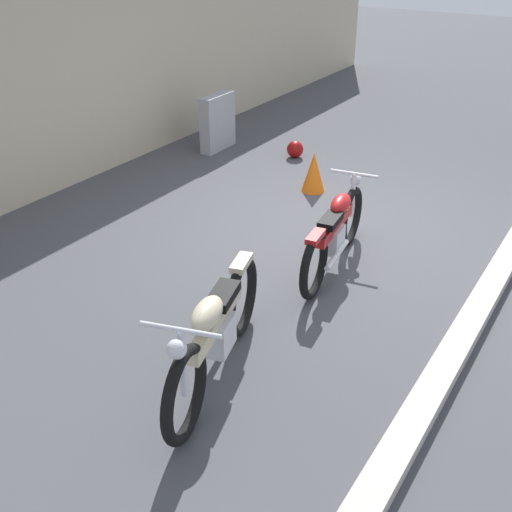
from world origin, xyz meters
TOP-DOWN VIEW (x-y plane):
  - ground_plane at (0.00, 0.00)m, footprint 40.00×40.00m
  - building_wall at (0.00, 4.09)m, footprint 18.00×0.30m
  - curb_strip at (0.00, -1.80)m, footprint 18.00×0.24m
  - stone_marker at (1.73, 3.10)m, footprint 0.73×0.21m
  - helmet at (2.03, 1.84)m, footprint 0.26×0.26m
  - traffic_cone at (0.95, 0.96)m, footprint 0.32×0.32m
  - motorcycle_red at (-0.85, -0.21)m, footprint 1.94×0.58m
  - motorcycle_cream at (-3.05, -0.22)m, footprint 2.04×0.80m

SIDE VIEW (x-z plane):
  - ground_plane at x=0.00m, z-range 0.00..0.00m
  - curb_strip at x=0.00m, z-range 0.00..0.12m
  - helmet at x=2.03m, z-range 0.00..0.26m
  - traffic_cone at x=0.95m, z-range 0.00..0.55m
  - motorcycle_red at x=-0.85m, z-range -0.02..0.86m
  - stone_marker at x=1.73m, z-range 0.00..0.88m
  - motorcycle_cream at x=-3.05m, z-range -0.02..0.92m
  - building_wall at x=0.00m, z-range 0.00..2.84m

